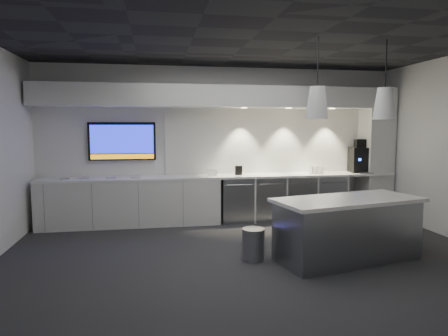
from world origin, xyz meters
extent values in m
plane|color=#29292C|center=(0.00, 0.00, 0.00)|extent=(7.00, 7.00, 0.00)
plane|color=black|center=(0.00, 0.00, 3.00)|extent=(7.00, 7.00, 0.00)
plane|color=white|center=(0.00, 2.50, 1.50)|extent=(7.00, 0.00, 7.00)
plane|color=white|center=(0.00, -2.50, 1.50)|extent=(7.00, 0.00, 7.00)
cube|color=white|center=(0.00, 2.17, 0.88)|extent=(6.80, 0.65, 0.04)
cube|color=silver|center=(-1.75, 2.17, 0.43)|extent=(3.30, 0.63, 0.86)
cube|color=gray|center=(0.25, 2.17, 0.42)|extent=(0.60, 0.61, 0.85)
cube|color=gray|center=(0.88, 2.17, 0.42)|extent=(0.60, 0.61, 0.85)
cube|color=gray|center=(1.51, 2.17, 0.42)|extent=(0.60, 0.61, 0.85)
cube|color=gray|center=(2.14, 2.17, 0.42)|extent=(0.60, 0.61, 0.85)
cube|color=silver|center=(1.20, 2.48, 1.55)|extent=(4.60, 0.03, 1.30)
cube|color=silver|center=(0.00, 2.20, 2.40)|extent=(6.90, 0.60, 0.40)
cube|color=silver|center=(3.20, 2.20, 1.30)|extent=(0.55, 0.55, 2.60)
cube|color=black|center=(-1.90, 2.45, 1.56)|extent=(1.25, 0.06, 0.72)
cube|color=#1218AD|center=(-1.90, 2.42, 1.60)|extent=(1.17, 0.00, 0.54)
cube|color=#C6710B|center=(-1.90, 2.42, 1.27)|extent=(1.17, 0.00, 0.09)
cube|color=gray|center=(1.30, -0.34, 0.41)|extent=(2.06, 1.17, 0.81)
cube|color=white|center=(1.30, -0.34, 0.84)|extent=(2.17, 1.28, 0.05)
cylinder|color=gray|center=(0.02, -0.13, 0.22)|extent=(0.37, 0.37, 0.44)
cube|color=black|center=(2.85, 2.20, 1.16)|extent=(0.44, 0.48, 0.51)
cube|color=black|center=(2.85, 2.20, 1.49)|extent=(0.24, 0.24, 0.17)
cube|color=gray|center=(2.85, 1.98, 0.92)|extent=(0.31, 0.24, 0.03)
cube|color=black|center=(0.30, 2.17, 0.99)|extent=(0.14, 0.02, 0.18)
cube|color=white|center=(-0.23, 2.10, 0.97)|extent=(0.18, 0.05, 0.14)
cube|color=#A8A8A8|center=(-2.90, 2.14, 0.91)|extent=(0.19, 0.19, 0.02)
cube|color=#A8A8A8|center=(-2.58, 2.17, 0.91)|extent=(0.19, 0.19, 0.02)
cube|color=#A8A8A8|center=(-2.09, 2.13, 0.91)|extent=(0.19, 0.19, 0.02)
cube|color=#A8A8A8|center=(-1.66, 2.10, 0.91)|extent=(0.18, 0.18, 0.02)
cone|color=silver|center=(0.82, -0.34, 2.15)|extent=(0.30, 0.30, 0.43)
cylinder|color=black|center=(0.82, -0.34, 2.71)|extent=(0.02, 0.02, 0.70)
cone|color=silver|center=(1.79, -0.34, 2.15)|extent=(0.30, 0.30, 0.43)
cylinder|color=black|center=(1.79, -0.34, 2.71)|extent=(0.02, 0.02, 0.70)
camera|label=1|loc=(-1.30, -5.35, 1.85)|focal=32.00mm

